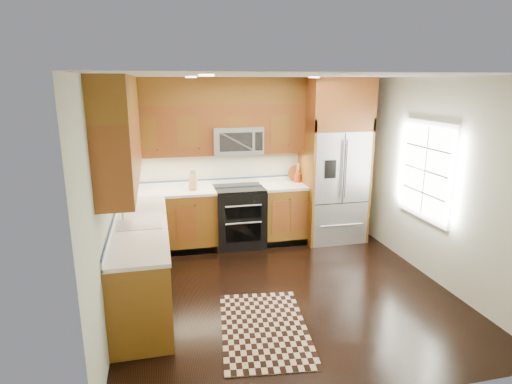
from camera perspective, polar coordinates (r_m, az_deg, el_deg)
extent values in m
plane|color=black|center=(5.50, 3.84, -12.98)|extent=(4.00, 4.00, 0.00)
cube|color=#B6BAA7|center=(6.93, -0.79, 4.24)|extent=(4.00, 0.02, 2.60)
cube|color=#B6BAA7|center=(4.85, -19.12, -1.08)|extent=(0.02, 4.00, 2.60)
cube|color=#B6BAA7|center=(5.93, 22.89, 1.32)|extent=(0.02, 4.00, 2.60)
cube|color=white|center=(6.06, 21.74, 2.66)|extent=(0.04, 1.10, 1.30)
cube|color=white|center=(6.05, 21.66, 2.66)|extent=(0.02, 0.95, 1.15)
cube|color=brown|center=(6.69, -11.29, -3.93)|extent=(1.37, 0.60, 0.90)
cube|color=brown|center=(6.97, 3.70, -2.92)|extent=(0.72, 0.60, 0.90)
cube|color=brown|center=(5.29, -14.88, -9.22)|extent=(0.60, 2.40, 0.90)
cube|color=white|center=(6.62, -5.09, 0.33)|extent=(2.85, 0.62, 0.04)
cube|color=white|center=(5.13, -15.22, -4.40)|extent=(0.62, 2.40, 0.04)
cube|color=brown|center=(6.59, -5.44, 8.26)|extent=(2.85, 0.33, 0.75)
cube|color=brown|center=(4.93, -17.49, 5.53)|extent=(0.33, 2.40, 0.75)
cube|color=brown|center=(6.55, -5.56, 13.27)|extent=(2.85, 0.33, 0.40)
cube|color=brown|center=(4.87, -18.02, 12.21)|extent=(0.33, 2.40, 0.40)
cube|color=black|center=(6.77, -2.24, -3.35)|extent=(0.76, 0.64, 0.92)
cube|color=black|center=(6.64, -2.28, 0.55)|extent=(0.76, 0.60, 0.02)
cube|color=black|center=(6.43, -1.72, -2.83)|extent=(0.55, 0.01, 0.18)
cube|color=black|center=(6.53, -1.70, -5.52)|extent=(0.55, 0.01, 0.28)
cylinder|color=#B2B2B7|center=(6.37, -1.68, -1.87)|extent=(0.55, 0.02, 0.02)
cylinder|color=#B2B2B7|center=(6.45, -1.66, -4.17)|extent=(0.55, 0.02, 0.02)
cube|color=#B2B2B7|center=(6.63, -2.56, 6.91)|extent=(0.76, 0.40, 0.42)
cube|color=black|center=(6.43, -2.67, 6.67)|extent=(0.50, 0.01, 0.28)
cube|color=#B2B2B7|center=(7.06, 10.24, 0.89)|extent=(0.90, 0.74, 1.80)
cube|color=black|center=(6.65, 11.64, 3.07)|extent=(0.01, 0.01, 1.08)
cube|color=black|center=(6.56, 9.89, 3.00)|extent=(0.18, 0.01, 0.28)
cube|color=brown|center=(6.87, 6.67, 1.49)|extent=(0.04, 0.74, 2.00)
cube|color=brown|center=(7.23, 13.70, 1.84)|extent=(0.04, 0.74, 2.00)
cube|color=brown|center=(6.87, 10.73, 11.47)|extent=(0.98, 0.74, 0.80)
cube|color=#B2B2B7|center=(5.12, -15.24, -4.08)|extent=(0.50, 0.42, 0.02)
cylinder|color=#B2B2B7|center=(5.30, -17.42, -2.12)|extent=(0.02, 0.02, 0.28)
torus|color=#B2B2B7|center=(5.19, -17.60, -0.88)|extent=(0.18, 0.02, 0.18)
cube|color=black|center=(4.76, 1.09, -17.64)|extent=(1.07, 1.59, 0.01)
cube|color=tan|center=(6.57, -8.35, 1.36)|extent=(0.14, 0.17, 0.23)
cylinder|color=#9D3013|center=(7.00, 5.56, 1.90)|extent=(0.13, 0.13, 0.15)
cylinder|color=brown|center=(7.10, 5.33, 1.54)|extent=(0.27, 0.27, 0.02)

